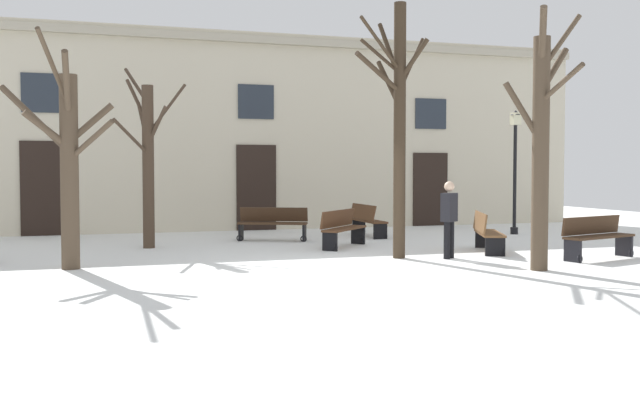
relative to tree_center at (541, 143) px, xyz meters
The scene contains 13 objects.
ground_plane 4.31m from the tree_center, 163.18° to the left, with size 36.51×36.51×0.00m, color white.
building_facade 10.94m from the tree_center, 108.35° to the left, with size 22.82×0.60×6.14m.
tree_center is the anchor object (origin of this frame).
tree_foreground 3.12m from the tree_center, 126.20° to the left, with size 2.02×1.69×5.41m.
tree_near_facade 9.10m from the tree_center, 138.16° to the left, with size 1.81×2.09×4.45m.
tree_right_of_center 8.91m from the tree_center, 161.84° to the left, with size 2.13×2.03×4.33m.
streetlamp 7.54m from the tree_center, 60.92° to the left, with size 0.30×0.30×3.61m.
bench_near_center_tree 3.11m from the tree_center, 27.28° to the left, with size 1.95×0.98×0.90m.
bench_near_lamp 5.64m from the tree_center, 115.26° to the left, with size 1.56×1.64×0.91m.
bench_back_to_back_left 7.48m from the tree_center, 95.56° to the left, with size 0.49×1.81×0.91m.
bench_by_litter_bin 3.56m from the tree_center, 78.50° to the left, with size 1.13×1.83×0.91m.
bench_far_corner 7.93m from the tree_center, 117.20° to the left, with size 1.87×1.16×0.88m.
person_strolling 2.68m from the tree_center, 111.20° to the left, with size 0.44×0.40×1.64m.
Camera 1 is at (-4.42, -12.44, 1.91)m, focal length 39.73 mm.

